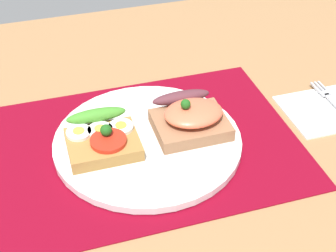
{
  "coord_description": "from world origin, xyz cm",
  "views": [
    {
      "loc": [
        -12.82,
        -51.87,
        45.67
      ],
      "look_at": [
        3.0,
        0.0,
        2.88
      ],
      "focal_mm": 53.03,
      "sensor_mm": 36.0,
      "label": 1
    }
  ],
  "objects_px": {
    "napkin": "(331,108)",
    "sandwich_salmon": "(191,117)",
    "sandwich_egg_tomato": "(102,138)",
    "plate": "(148,141)",
    "fork": "(335,103)"
  },
  "relations": [
    {
      "from": "sandwich_egg_tomato",
      "to": "plate",
      "type": "bearing_deg",
      "value": -2.07
    },
    {
      "from": "sandwich_egg_tomato",
      "to": "napkin",
      "type": "relative_size",
      "value": 0.66
    },
    {
      "from": "napkin",
      "to": "fork",
      "type": "height_order",
      "value": "fork"
    },
    {
      "from": "napkin",
      "to": "fork",
      "type": "distance_m",
      "value": 0.01
    },
    {
      "from": "plate",
      "to": "sandwich_salmon",
      "type": "xyz_separation_m",
      "value": [
        0.06,
        0.0,
        0.02
      ]
    },
    {
      "from": "plate",
      "to": "sandwich_egg_tomato",
      "type": "height_order",
      "value": "sandwich_egg_tomato"
    },
    {
      "from": "plate",
      "to": "napkin",
      "type": "xyz_separation_m",
      "value": [
        0.29,
        0.0,
        -0.01
      ]
    },
    {
      "from": "plate",
      "to": "fork",
      "type": "distance_m",
      "value": 0.3
    },
    {
      "from": "napkin",
      "to": "plate",
      "type": "bearing_deg",
      "value": -179.82
    },
    {
      "from": "napkin",
      "to": "sandwich_salmon",
      "type": "bearing_deg",
      "value": 179.14
    },
    {
      "from": "sandwich_salmon",
      "to": "napkin",
      "type": "distance_m",
      "value": 0.23
    },
    {
      "from": "plate",
      "to": "sandwich_salmon",
      "type": "relative_size",
      "value": 2.58
    },
    {
      "from": "sandwich_salmon",
      "to": "napkin",
      "type": "xyz_separation_m",
      "value": [
        0.23,
        -0.0,
        -0.03
      ]
    },
    {
      "from": "fork",
      "to": "sandwich_salmon",
      "type": "bearing_deg",
      "value": 179.94
    },
    {
      "from": "sandwich_egg_tomato",
      "to": "sandwich_salmon",
      "type": "height_order",
      "value": "sandwich_salmon"
    }
  ]
}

